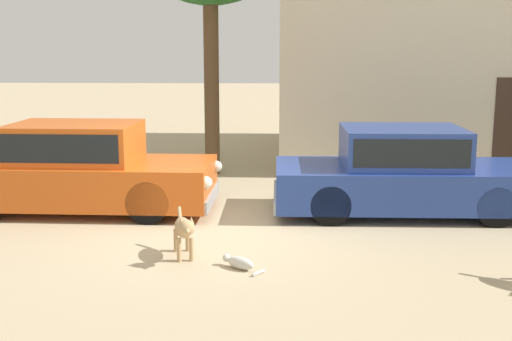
{
  "coord_description": "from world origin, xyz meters",
  "views": [
    {
      "loc": [
        1.05,
        -9.26,
        2.7
      ],
      "look_at": [
        0.68,
        0.2,
        0.9
      ],
      "focal_mm": 45.64,
      "sensor_mm": 36.0,
      "label": 1
    }
  ],
  "objects": [
    {
      "name": "ground_plane",
      "position": [
        0.0,
        0.0,
        0.0
      ],
      "size": [
        80.0,
        80.0,
        0.0
      ],
      "primitive_type": "plane",
      "color": "tan"
    },
    {
      "name": "parked_sedan_nearest",
      "position": [
        -2.34,
        1.25,
        0.72
      ],
      "size": [
        4.61,
        1.83,
        1.47
      ],
      "rotation": [
        0.0,
        0.0,
        -0.02
      ],
      "color": "#D15619",
      "rests_on": "ground_plane"
    },
    {
      "name": "parked_sedan_second",
      "position": [
        3.05,
        1.28,
        0.7
      ],
      "size": [
        4.34,
        1.83,
        1.42
      ],
      "rotation": [
        0.0,
        0.0,
        0.01
      ],
      "color": "navy",
      "rests_on": "ground_plane"
    },
    {
      "name": "stray_dog_spotted",
      "position": [
        -0.2,
        -1.22,
        0.4
      ],
      "size": [
        0.39,
        1.06,
        0.64
      ],
      "rotation": [
        0.0,
        0.0,
        4.97
      ],
      "color": "tan",
      "rests_on": "ground_plane"
    },
    {
      "name": "stray_cat",
      "position": [
        0.54,
        -1.59,
        0.08
      ],
      "size": [
        0.55,
        0.47,
        0.16
      ],
      "rotation": [
        0.0,
        0.0,
        2.52
      ],
      "color": "beige",
      "rests_on": "ground_plane"
    }
  ]
}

